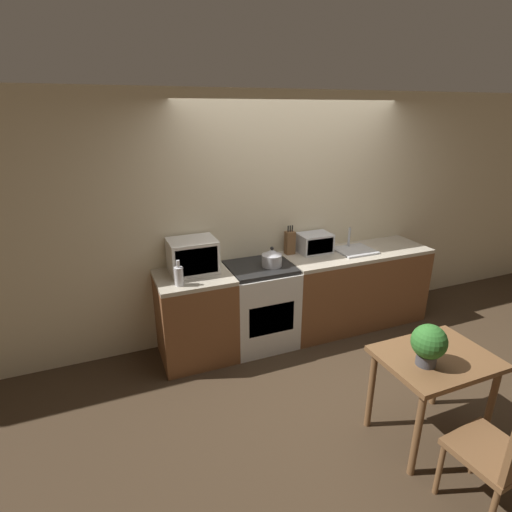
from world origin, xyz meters
name	(u,v)px	position (x,y,z in m)	size (l,w,h in m)	color
ground_plane	(332,366)	(0.00, 0.00, 0.00)	(16.00, 16.00, 0.00)	#3D2D1E
wall_back	(289,215)	(0.00, 1.03, 1.30)	(10.00, 0.06, 2.60)	beige
counter_left_run	(196,317)	(-1.19, 0.69, 0.45)	(0.72, 0.62, 0.90)	brown
counter_right_run	(354,287)	(0.70, 0.69, 0.45)	(1.70, 0.62, 0.90)	brown
stove_range	(260,305)	(-0.49, 0.69, 0.45)	(0.68, 0.62, 0.90)	silver
kettle	(272,258)	(-0.38, 0.64, 0.99)	(0.20, 0.20, 0.21)	#B7B7BC
microwave	(193,256)	(-1.16, 0.80, 1.06)	(0.46, 0.36, 0.33)	silver
bottle	(179,276)	(-1.36, 0.52, 0.99)	(0.08, 0.08, 0.24)	silver
knife_block	(290,243)	(-0.05, 0.90, 1.03)	(0.10, 0.08, 0.32)	brown
toaster_oven	(315,243)	(0.23, 0.85, 1.01)	(0.36, 0.26, 0.21)	silver
sink_basin	(355,250)	(0.67, 0.70, 0.92)	(0.41, 0.37, 0.24)	silver
dining_table	(434,369)	(0.18, -1.03, 0.61)	(0.81, 0.61, 0.73)	brown
dining_chair	(505,452)	(0.08, -1.70, 0.51)	(0.45, 0.45, 0.92)	brown
potted_plant	(429,343)	(0.03, -1.08, 0.90)	(0.24, 0.24, 0.31)	#424247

